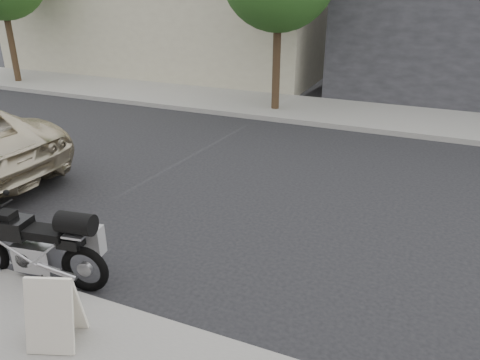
% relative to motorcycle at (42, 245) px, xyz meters
% --- Properties ---
extents(ground, '(120.00, 120.00, 0.00)m').
position_rel_motorcycle_xyz_m(ground, '(-1.86, -3.85, -0.61)').
color(ground, black).
rests_on(ground, ground).
extents(far_sidewalk, '(44.00, 3.00, 0.15)m').
position_rel_motorcycle_xyz_m(far_sidewalk, '(-1.86, -10.35, -0.54)').
color(far_sidewalk, gray).
rests_on(far_sidewalk, ground).
extents(motorcycle, '(2.23, 0.95, 1.42)m').
position_rel_motorcycle_xyz_m(motorcycle, '(0.00, 0.00, 0.00)').
color(motorcycle, black).
rests_on(motorcycle, ground).
extents(sandwich_sign, '(0.66, 0.64, 0.84)m').
position_rel_motorcycle_xyz_m(sandwich_sign, '(-1.10, 0.95, -0.04)').
color(sandwich_sign, white).
rests_on(sandwich_sign, near_sidewalk).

